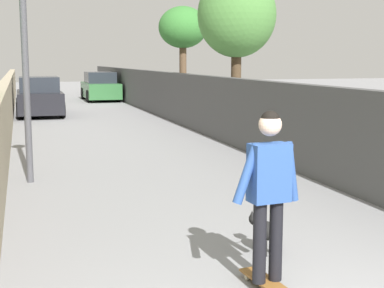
{
  "coord_description": "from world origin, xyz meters",
  "views": [
    {
      "loc": [
        -3.7,
        2.43,
        2.23
      ],
      "look_at": [
        4.12,
        0.06,
        1.0
      ],
      "focal_mm": 52.9,
      "sensor_mm": 36.0,
      "label": 1
    }
  ],
  "objects_px": {
    "skateboard": "(267,283)",
    "dog": "(263,229)",
    "car_near": "(39,98)",
    "person_skateboarder": "(269,183)",
    "car_far": "(100,87)",
    "tree_right_far": "(183,29)",
    "tree_right_mid": "(237,16)",
    "lamp_post": "(24,32)"
  },
  "relations": [
    {
      "from": "dog",
      "to": "car_near",
      "type": "relative_size",
      "value": 0.34
    },
    {
      "from": "dog",
      "to": "car_near",
      "type": "distance_m",
      "value": 17.56
    },
    {
      "from": "skateboard",
      "to": "car_near",
      "type": "xyz_separation_m",
      "value": [
        18.47,
        1.52,
        0.65
      ]
    },
    {
      "from": "tree_right_mid",
      "to": "car_far",
      "type": "distance_m",
      "value": 14.72
    },
    {
      "from": "tree_right_mid",
      "to": "skateboard",
      "type": "xyz_separation_m",
      "value": [
        -11.88,
        4.28,
        -3.47
      ]
    },
    {
      "from": "car_near",
      "to": "car_far",
      "type": "relative_size",
      "value": 0.93
    },
    {
      "from": "tree_right_mid",
      "to": "dog",
      "type": "relative_size",
      "value": 3.75
    },
    {
      "from": "skateboard",
      "to": "car_far",
      "type": "distance_m",
      "value": 26.22
    },
    {
      "from": "dog",
      "to": "car_near",
      "type": "height_order",
      "value": "car_near"
    },
    {
      "from": "dog",
      "to": "car_far",
      "type": "xyz_separation_m",
      "value": [
        25.13,
        -1.52,
        0.44
      ]
    },
    {
      "from": "car_near",
      "to": "tree_right_far",
      "type": "bearing_deg",
      "value": -95.76
    },
    {
      "from": "car_near",
      "to": "car_far",
      "type": "bearing_deg",
      "value": -24.24
    },
    {
      "from": "lamp_post",
      "to": "car_far",
      "type": "height_order",
      "value": "lamp_post"
    },
    {
      "from": "tree_right_mid",
      "to": "tree_right_far",
      "type": "relative_size",
      "value": 1.12
    },
    {
      "from": "car_near",
      "to": "lamp_post",
      "type": "bearing_deg",
      "value": 177.3
    },
    {
      "from": "tree_right_mid",
      "to": "skateboard",
      "type": "distance_m",
      "value": 13.1
    },
    {
      "from": "tree_right_far",
      "to": "dog",
      "type": "height_order",
      "value": "tree_right_far"
    },
    {
      "from": "person_skateboarder",
      "to": "car_far",
      "type": "distance_m",
      "value": 26.21
    },
    {
      "from": "tree_right_far",
      "to": "car_near",
      "type": "relative_size",
      "value": 1.13
    },
    {
      "from": "person_skateboarder",
      "to": "car_far",
      "type": "relative_size",
      "value": 0.4
    },
    {
      "from": "tree_right_mid",
      "to": "skateboard",
      "type": "relative_size",
      "value": 5.99
    },
    {
      "from": "tree_right_far",
      "to": "dog",
      "type": "bearing_deg",
      "value": 167.16
    },
    {
      "from": "person_skateboarder",
      "to": "skateboard",
      "type": "bearing_deg",
      "value": 14.04
    },
    {
      "from": "skateboard",
      "to": "lamp_post",
      "type": "bearing_deg",
      "value": 20.35
    },
    {
      "from": "person_skateboarder",
      "to": "car_near",
      "type": "height_order",
      "value": "person_skateboarder"
    },
    {
      "from": "tree_right_far",
      "to": "person_skateboarder",
      "type": "relative_size",
      "value": 2.62
    },
    {
      "from": "lamp_post",
      "to": "person_skateboarder",
      "type": "bearing_deg",
      "value": -159.65
    },
    {
      "from": "skateboard",
      "to": "dog",
      "type": "height_order",
      "value": "dog"
    },
    {
      "from": "lamp_post",
      "to": "person_skateboarder",
      "type": "relative_size",
      "value": 2.33
    },
    {
      "from": "tree_right_far",
      "to": "dog",
      "type": "relative_size",
      "value": 3.36
    },
    {
      "from": "tree_right_mid",
      "to": "car_near",
      "type": "bearing_deg",
      "value": 41.39
    },
    {
      "from": "car_far",
      "to": "tree_right_mid",
      "type": "bearing_deg",
      "value": -170.65
    },
    {
      "from": "dog",
      "to": "tree_right_far",
      "type": "bearing_deg",
      "value": -12.84
    },
    {
      "from": "dog",
      "to": "car_far",
      "type": "height_order",
      "value": "car_far"
    },
    {
      "from": "tree_right_far",
      "to": "person_skateboarder",
      "type": "height_order",
      "value": "tree_right_far"
    },
    {
      "from": "skateboard",
      "to": "car_near",
      "type": "distance_m",
      "value": 18.54
    },
    {
      "from": "tree_right_far",
      "to": "person_skateboarder",
      "type": "xyz_separation_m",
      "value": [
        -17.88,
        4.26,
        -2.39
      ]
    },
    {
      "from": "tree_right_mid",
      "to": "car_near",
      "type": "distance_m",
      "value": 9.22
    },
    {
      "from": "tree_right_far",
      "to": "tree_right_mid",
      "type": "bearing_deg",
      "value": -179.78
    },
    {
      "from": "skateboard",
      "to": "car_near",
      "type": "height_order",
      "value": "car_near"
    },
    {
      "from": "person_skateboarder",
      "to": "dog",
      "type": "relative_size",
      "value": 1.28
    },
    {
      "from": "lamp_post",
      "to": "person_skateboarder",
      "type": "xyz_separation_m",
      "value": [
        -5.73,
        -2.12,
        -1.64
      ]
    }
  ]
}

